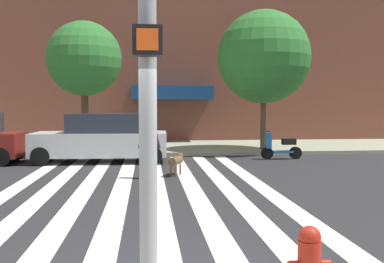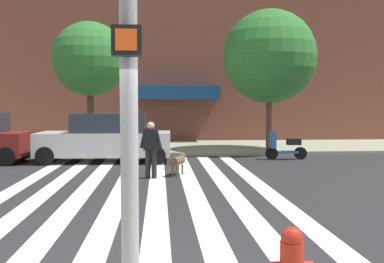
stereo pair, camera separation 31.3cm
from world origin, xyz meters
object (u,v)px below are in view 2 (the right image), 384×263
at_px(parked_car_behind_first, 106,138).
at_px(street_tree_middle, 270,57).
at_px(parked_scooter, 286,147).
at_px(street_tree_nearest, 90,60).
at_px(dog_on_leash, 178,161).
at_px(pedestrian_dog_walker, 151,147).

distance_m(parked_car_behind_first, street_tree_middle, 7.95).
distance_m(parked_scooter, street_tree_nearest, 8.85).
height_order(street_tree_nearest, dog_on_leash, street_tree_nearest).
xyz_separation_m(street_tree_nearest, dog_on_leash, (3.46, -5.72, -3.58)).
xyz_separation_m(street_tree_nearest, pedestrian_dog_walker, (2.65, -6.19, -3.09)).
distance_m(parked_car_behind_first, pedestrian_dog_walker, 4.18).
relative_size(street_tree_middle, pedestrian_dog_walker, 3.71).
xyz_separation_m(street_tree_middle, pedestrian_dog_walker, (-5.04, -6.31, -3.28)).
relative_size(parked_scooter, street_tree_nearest, 0.30).
bearing_deg(pedestrian_dog_walker, street_tree_middle, 51.37).
height_order(street_tree_middle, pedestrian_dog_walker, street_tree_middle).
height_order(parked_car_behind_first, dog_on_leash, parked_car_behind_first).
relative_size(parked_car_behind_first, parked_scooter, 3.01).
height_order(parked_car_behind_first, street_tree_middle, street_tree_middle).
bearing_deg(parked_scooter, street_tree_nearest, 164.17).
bearing_deg(street_tree_middle, parked_scooter, -87.28).
xyz_separation_m(parked_scooter, dog_on_leash, (-4.34, -3.51, -0.03)).
height_order(street_tree_nearest, street_tree_middle, street_tree_middle).
xyz_separation_m(street_tree_nearest, street_tree_middle, (7.69, 0.11, 0.18)).
bearing_deg(parked_car_behind_first, parked_scooter, 1.42).
height_order(parked_scooter, dog_on_leash, parked_scooter).
distance_m(parked_scooter, pedestrian_dog_walker, 6.52).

